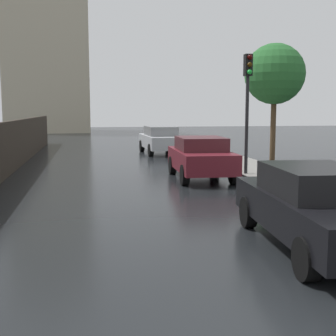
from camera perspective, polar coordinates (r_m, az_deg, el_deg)
The scene contains 6 objects.
car_silver_near_kerb at distance 24.87m, azimuth -1.00°, elevation 3.64°, with size 1.92×4.43×1.51m.
car_black_mid_road at distance 8.33m, azimuth 18.13°, elevation -4.61°, with size 2.01×4.58×1.44m.
car_maroon_far_ahead at distance 15.85m, azimuth 4.17°, elevation 1.41°, with size 1.95×4.01×1.47m.
traffic_light at distance 16.32m, azimuth 10.02°, elevation 9.51°, with size 0.26×0.39×4.19m.
street_tree_near at distance 21.28m, azimuth 13.30°, elevation 11.41°, with size 2.72×2.72×5.37m.
distant_tower at distance 51.85m, azimuth -15.48°, elevation 15.37°, with size 9.55×9.80×25.33m.
Camera 1 is at (-1.31, -3.11, 2.42)m, focal length 48.33 mm.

